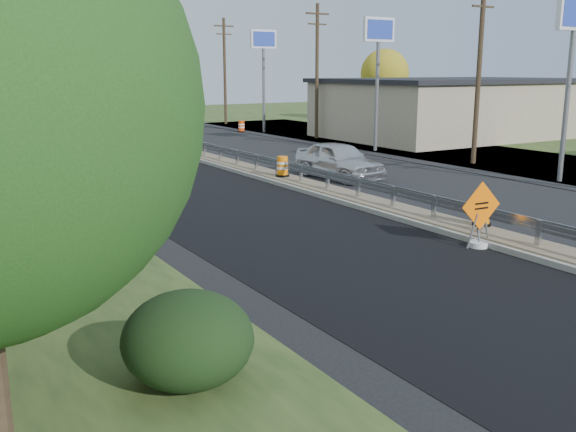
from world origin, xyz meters
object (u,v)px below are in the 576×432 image
barrel_median_near (482,213)px  barrel_shoulder_far (241,127)px  barrel_median_mid (282,167)px  car_dark_far (169,121)px  barrel_median_far (172,143)px  car_silver (339,160)px  caution_sign (479,231)px

barrel_median_near → barrel_shoulder_far: size_ratio=0.93×
barrel_median_mid → car_dark_far: (5.43, 27.91, -0.01)m
barrel_median_near → barrel_shoulder_far: 34.11m
barrel_median_far → barrel_median_mid: bearing=-87.4°
barrel_median_near → car_silver: size_ratio=0.17×
caution_sign → car_silver: bearing=77.2°
barrel_median_near → barrel_median_mid: barrel_median_mid is taller
car_dark_far → caution_sign: bearing=73.1°
caution_sign → barrel_shoulder_far: bearing=77.7°
barrel_median_far → barrel_shoulder_far: bearing=45.5°
barrel_shoulder_far → car_silver: size_ratio=0.18×
caution_sign → barrel_median_mid: bearing=90.0°
car_silver → caution_sign: bearing=-109.8°
car_dark_far → barrel_median_near: bearing=74.8°
barrel_median_near → barrel_shoulder_far: barrel_median_near is taller
barrel_median_mid → barrel_median_far: barrel_median_mid is taller
barrel_shoulder_far → caution_sign: bearing=-106.5°
barrel_median_near → barrel_median_far: size_ratio=1.06×
caution_sign → barrel_median_far: 24.21m
barrel_median_mid → barrel_shoulder_far: bearing=67.2°
caution_sign → barrel_median_near: bearing=44.1°
barrel_median_far → barrel_shoulder_far: (9.73, 9.90, -0.18)m
barrel_median_far → car_dark_far: car_dark_far is taller
barrel_median_near → car_dark_far: (4.97, 39.03, 0.02)m
barrel_median_mid → car_dark_far: bearing=79.0°
barrel_median_far → car_silver: 12.96m
barrel_median_near → barrel_median_far: bearing=92.5°
barrel_median_far → car_silver: (3.19, -12.56, 0.23)m
barrel_median_mid → car_dark_far: car_dark_far is taller
car_dark_far → barrel_median_far: bearing=61.5°
barrel_median_mid → barrel_median_far: (-0.53, 11.95, -0.05)m
barrel_median_mid → car_silver: car_silver is taller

